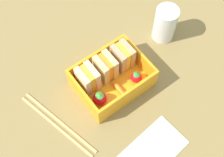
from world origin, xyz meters
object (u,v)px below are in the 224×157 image
object	(u,v)px
sandwich_center_left	(106,67)
carrot_stick_far_left	(118,90)
folded_napkin	(152,151)
sandwich_center	(123,56)
strawberry_left	(136,77)
drinking_glass	(165,24)
chopstick_pair	(58,123)
sandwich_left	(88,79)
strawberry_far_left	(100,98)

from	to	relation	value
sandwich_center_left	carrot_stick_far_left	bearing A→B (deg)	-93.58
carrot_stick_far_left	folded_napkin	world-z (taller)	carrot_stick_far_left
sandwich_center	strawberry_left	distance (cm)	5.59
strawberry_left	drinking_glass	distance (cm)	15.27
strawberry_left	chopstick_pair	distance (cm)	20.01
sandwich_center	carrot_stick_far_left	xyz separation A→B (cm)	(-5.08, -5.15, -2.58)
sandwich_center_left	drinking_glass	size ratio (longest dim) A/B	0.68
sandwich_left	folded_napkin	xyz separation A→B (cm)	(2.16, -19.88, -4.17)
carrot_stick_far_left	strawberry_left	size ratio (longest dim) A/B	1.35
strawberry_left	drinking_glass	size ratio (longest dim) A/B	0.35
sandwich_center	strawberry_far_left	xyz separation A→B (cm)	(-9.83, -4.73, -1.51)
sandwich_center	drinking_glass	xyz separation A→B (cm)	(13.59, 1.05, 0.28)
folded_napkin	sandwich_center	bearing A→B (deg)	69.66
strawberry_left	folded_napkin	xyz separation A→B (cm)	(-7.23, -14.56, -2.43)
carrot_stick_far_left	sandwich_center	bearing A→B (deg)	45.34
sandwich_center	drinking_glass	bearing A→B (deg)	4.43
strawberry_far_left	drinking_glass	bearing A→B (deg)	13.88
strawberry_far_left	folded_napkin	xyz separation A→B (cm)	(2.46, -15.14, -2.66)
strawberry_left	drinking_glass	bearing A→B (deg)	24.87
chopstick_pair	drinking_glass	world-z (taller)	drinking_glass
sandwich_center	drinking_glass	size ratio (longest dim) A/B	0.68
strawberry_far_left	chopstick_pair	bearing A→B (deg)	171.38
sandwich_left	strawberry_left	xyz separation A→B (cm)	(9.39, -5.31, -1.74)
sandwich_center	strawberry_left	size ratio (longest dim) A/B	1.97
sandwich_center	strawberry_left	world-z (taller)	sandwich_center
strawberry_far_left	strawberry_left	size ratio (longest dim) A/B	1.14
sandwich_left	carrot_stick_far_left	bearing A→B (deg)	-49.20
sandwich_center_left	sandwich_center	xyz separation A→B (cm)	(4.76, 0.00, 0.00)
strawberry_far_left	strawberry_left	world-z (taller)	strawberry_far_left
sandwich_left	strawberry_far_left	size ratio (longest dim) A/B	1.72
sandwich_left	strawberry_left	bearing A→B (deg)	-29.52
sandwich_center_left	drinking_glass	world-z (taller)	drinking_glass
sandwich_center_left	carrot_stick_far_left	xyz separation A→B (cm)	(-0.32, -5.15, -2.58)
folded_napkin	strawberry_far_left	bearing A→B (deg)	99.22
sandwich_center	carrot_stick_far_left	world-z (taller)	sandwich_center
carrot_stick_far_left	sandwich_left	bearing A→B (deg)	130.80
sandwich_center_left	drinking_glass	distance (cm)	18.39
sandwich_center_left	chopstick_pair	world-z (taller)	sandwich_center_left
carrot_stick_far_left	chopstick_pair	xyz separation A→B (cm)	(-14.82, 1.94, -1.44)
carrot_stick_far_left	strawberry_left	bearing A→B (deg)	-1.95
carrot_stick_far_left	strawberry_left	distance (cm)	5.02
drinking_glass	chopstick_pair	bearing A→B (deg)	-172.76
sandwich_center_left	folded_napkin	size ratio (longest dim) A/B	0.45
sandwich_center_left	folded_napkin	distance (cm)	20.48
sandwich_left	strawberry_far_left	world-z (taller)	sandwich_left
sandwich_left	sandwich_center	distance (cm)	9.53
carrot_stick_far_left	chopstick_pair	bearing A→B (deg)	172.55
sandwich_center_left	sandwich_center	size ratio (longest dim) A/B	1.00
sandwich_left	carrot_stick_far_left	size ratio (longest dim) A/B	1.46
strawberry_left	chopstick_pair	xyz separation A→B (cm)	(-19.77, 2.11, -2.28)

